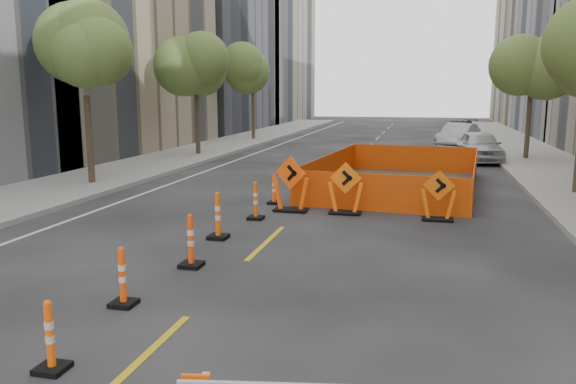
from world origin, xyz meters
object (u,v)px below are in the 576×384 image
(channelizer_1, at_px, (50,336))
(chevron_sign_center, at_px, (345,188))
(chevron_sign_left, at_px, (291,184))
(parked_car_mid, at_px, (458,136))
(channelizer_4, at_px, (218,215))
(channelizer_6, at_px, (274,189))
(channelizer_3, at_px, (191,241))
(parked_car_far, at_px, (459,130))
(chevron_sign_right, at_px, (439,195))
(parked_car_near, at_px, (480,146))
(channelizer_2, at_px, (122,276))
(channelizer_5, at_px, (256,200))

(channelizer_1, bearing_deg, chevron_sign_center, 77.17)
(chevron_sign_left, distance_m, parked_car_mid, 21.16)
(channelizer_4, height_order, channelizer_6, channelizer_4)
(channelizer_3, xyz_separation_m, channelizer_6, (-0.07, 6.52, -0.07))
(channelizer_6, height_order, parked_car_far, parked_car_far)
(channelizer_1, relative_size, chevron_sign_right, 0.68)
(channelizer_3, height_order, channelizer_6, channelizer_3)
(channelizer_3, relative_size, parked_car_near, 0.24)
(channelizer_2, relative_size, parked_car_near, 0.22)
(channelizer_3, xyz_separation_m, chevron_sign_right, (4.82, 5.37, 0.15))
(chevron_sign_left, xyz_separation_m, chevron_sign_center, (1.59, 0.03, -0.07))
(parked_car_mid, xyz_separation_m, parked_car_far, (0.35, 6.27, -0.04))
(channelizer_2, height_order, channelizer_3, channelizer_3)
(channelizer_4, xyz_separation_m, chevron_sign_left, (0.95, 3.40, 0.25))
(parked_car_far, bearing_deg, channelizer_3, -87.13)
(channelizer_5, xyz_separation_m, chevron_sign_left, (0.69, 1.23, 0.29))
(channelizer_2, height_order, channelizer_4, channelizer_4)
(channelizer_5, relative_size, chevron_sign_right, 0.76)
(parked_car_near, bearing_deg, channelizer_1, -112.26)
(chevron_sign_right, height_order, parked_car_mid, parked_car_mid)
(channelizer_1, height_order, channelizer_4, channelizer_4)
(channelizer_5, height_order, parked_car_near, parked_car_near)
(channelizer_4, xyz_separation_m, parked_car_mid, (6.61, 23.79, 0.19))
(channelizer_6, bearing_deg, chevron_sign_right, -13.19)
(channelizer_1, relative_size, channelizer_5, 0.89)
(chevron_sign_center, height_order, parked_car_near, parked_car_near)
(channelizer_3, bearing_deg, parked_car_far, 78.24)
(channelizer_6, bearing_deg, parked_car_far, 75.24)
(channelizer_6, xyz_separation_m, parked_car_mid, (6.42, 19.45, 0.28))
(chevron_sign_right, bearing_deg, parked_car_mid, 87.17)
(channelizer_3, height_order, parked_car_far, parked_car_far)
(channelizer_3, distance_m, chevron_sign_right, 7.22)
(chevron_sign_right, relative_size, parked_car_mid, 0.30)
(channelizer_1, height_order, channelizer_3, channelizer_3)
(channelizer_5, bearing_deg, parked_car_far, 76.49)
(channelizer_6, xyz_separation_m, chevron_sign_right, (4.89, -1.15, 0.22))
(channelizer_3, distance_m, chevron_sign_center, 6.05)
(channelizer_3, xyz_separation_m, chevron_sign_center, (2.28, 5.60, 0.21))
(parked_car_near, distance_m, parked_car_far, 13.00)
(channelizer_2, xyz_separation_m, channelizer_5, (0.25, 6.52, 0.03))
(channelizer_1, xyz_separation_m, channelizer_6, (-0.08, 10.86, 0.00))
(channelizer_1, bearing_deg, channelizer_6, 90.44)
(channelizer_2, height_order, parked_car_mid, parked_car_mid)
(chevron_sign_left, bearing_deg, parked_car_far, 94.18)
(channelizer_4, height_order, parked_car_mid, parked_car_mid)
(channelizer_5, bearing_deg, channelizer_3, -90.08)
(channelizer_1, relative_size, channelizer_4, 0.83)
(channelizer_1, relative_size, chevron_sign_left, 0.57)
(channelizer_2, relative_size, channelizer_3, 0.92)
(channelizer_5, xyz_separation_m, parked_car_far, (6.70, 27.89, 0.19))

